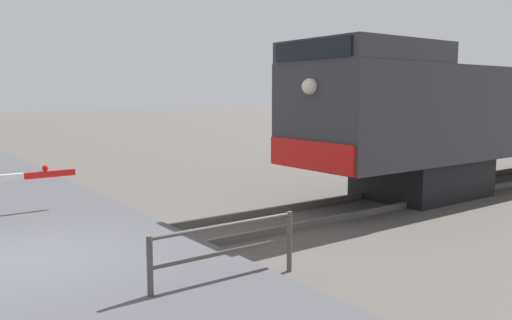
{
  "coord_description": "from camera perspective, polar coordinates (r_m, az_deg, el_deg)",
  "views": [
    {
      "loc": [
        8.46,
        -1.71,
        2.73
      ],
      "look_at": [
        -1.09,
        5.31,
        1.23
      ],
      "focal_mm": 36.24,
      "sensor_mm": 36.0,
      "label": 1
    }
  ],
  "objects": [
    {
      "name": "ground_plane",
      "position": [
        9.05,
        -24.14,
        -10.97
      ],
      "size": [
        160.0,
        160.0,
        0.0
      ],
      "primitive_type": "plane",
      "color": "#514C47"
    },
    {
      "name": "road_surface",
      "position": [
        9.02,
        -24.17,
        -10.49
      ],
      "size": [
        36.0,
        5.67,
        0.16
      ],
      "primitive_type": "cube",
      "color": "#47474C",
      "rests_on": "ground_plane"
    },
    {
      "name": "rail_track_left",
      "position": [
        9.7,
        -25.08,
        -9.34
      ],
      "size": [
        0.08,
        80.0,
        0.15
      ],
      "primitive_type": "cube",
      "color": "#59544C",
      "rests_on": "ground_plane"
    },
    {
      "name": "rail_track_right",
      "position": [
        8.36,
        -23.1,
        -11.88
      ],
      "size": [
        0.08,
        80.0,
        0.15
      ],
      "primitive_type": "cube",
      "color": "#59544C",
      "rests_on": "ground_plane"
    },
    {
      "name": "guard_railing",
      "position": [
        7.38,
        -3.31,
        -9.43
      ],
      "size": [
        0.08,
        2.4,
        0.95
      ],
      "color": "#4C4742",
      "rests_on": "ground_plane"
    }
  ]
}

